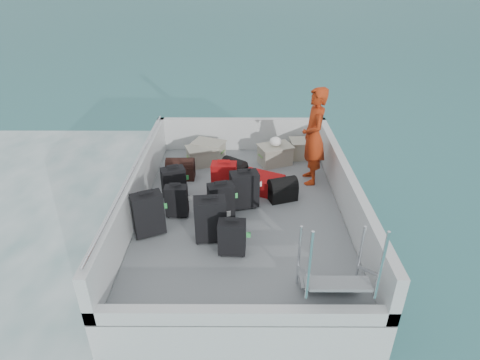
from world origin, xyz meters
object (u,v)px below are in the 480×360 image
object	(u,v)px
suitcase_0	(148,215)
suitcase_4	(221,202)
suitcase_8	(262,183)
passenger	(314,137)
suitcase_7	(244,190)
crate_2	(275,155)
suitcase_6	(232,238)
suitcase_2	(174,183)
crate_3	(305,149)
suitcase_1	(177,201)
suitcase_5	(224,179)
suitcase_3	(210,220)
crate_1	(209,151)
crate_0	(203,156)

from	to	relation	value
suitcase_0	suitcase_4	distance (m)	1.16
suitcase_8	passenger	world-z (taller)	passenger
suitcase_7	crate_2	distance (m)	1.76
suitcase_0	suitcase_6	distance (m)	1.34
suitcase_8	suitcase_2	bearing A→B (deg)	126.40
suitcase_6	suitcase_8	distance (m)	1.86
crate_3	passenger	bearing A→B (deg)	-92.42
suitcase_0	suitcase_2	world-z (taller)	suitcase_0
suitcase_1	crate_2	size ratio (longest dim) A/B	0.88
suitcase_5	crate_3	bearing A→B (deg)	46.37
suitcase_7	crate_2	world-z (taller)	suitcase_7
passenger	suitcase_4	bearing A→B (deg)	-54.13
suitcase_2	suitcase_3	bearing A→B (deg)	-80.81
crate_1	crate_0	bearing A→B (deg)	-114.99
suitcase_2	suitcase_6	distance (m)	1.84
suitcase_7	crate_1	xyz separation A→B (m)	(-0.73, 1.84, -0.14)
suitcase_1	crate_0	bearing A→B (deg)	81.41
suitcase_3	suitcase_1	bearing A→B (deg)	126.74
crate_2	suitcase_1	bearing A→B (deg)	-131.93
suitcase_5	suitcase_6	world-z (taller)	suitcase_5
suitcase_0	suitcase_5	distance (m)	1.62
suitcase_1	passenger	distance (m)	2.70
suitcase_0	suitcase_8	world-z (taller)	suitcase_0
crate_3	suitcase_0	bearing A→B (deg)	-135.09
suitcase_5	suitcase_8	distance (m)	0.70
crate_3	suitcase_6	bearing A→B (deg)	-114.81
suitcase_8	crate_1	size ratio (longest dim) A/B	1.21
suitcase_6	suitcase_7	bearing A→B (deg)	85.18
crate_1	crate_3	size ratio (longest dim) A/B	1.01
suitcase_1	passenger	world-z (taller)	passenger
suitcase_1	passenger	bearing A→B (deg)	26.16
suitcase_1	suitcase_2	distance (m)	0.58
suitcase_1	crate_0	distance (m)	1.91
suitcase_0	passenger	xyz separation A→B (m)	(2.69, 1.69, 0.55)
suitcase_2	suitcase_7	size ratio (longest dim) A/B	0.90
suitcase_0	suitcase_7	distance (m)	1.64
suitcase_1	crate_1	distance (m)	2.16
suitcase_2	suitcase_6	world-z (taller)	suitcase_2
crate_0	suitcase_6	bearing A→B (deg)	-76.94
suitcase_7	crate_2	xyz separation A→B (m)	(0.64, 1.64, -0.14)
crate_3	passenger	world-z (taller)	passenger
suitcase_7	crate_3	world-z (taller)	suitcase_7
suitcase_5	crate_2	xyz separation A→B (m)	(0.99, 1.22, -0.12)
suitcase_1	suitcase_3	size ratio (longest dim) A/B	0.77
crate_3	suitcase_4	bearing A→B (deg)	-126.11
suitcase_1	suitcase_6	xyz separation A→B (m)	(0.91, -0.95, -0.00)
suitcase_1	suitcase_4	size ratio (longest dim) A/B	0.90
suitcase_4	crate_3	xyz separation A→B (m)	(1.66, 2.28, -0.12)
suitcase_6	passenger	distance (m)	2.66
suitcase_1	suitcase_7	xyz separation A→B (m)	(1.09, 0.29, 0.05)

